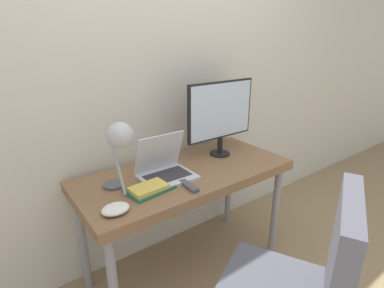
% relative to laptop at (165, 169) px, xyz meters
% --- Properties ---
extents(wall_back, '(8.00, 0.05, 2.60)m').
position_rel_laptop_xyz_m(wall_back, '(0.15, 0.37, 0.50)').
color(wall_back, beige).
rests_on(wall_back, ground_plane).
extents(desk, '(1.35, 0.61, 0.75)m').
position_rel_laptop_xyz_m(desk, '(0.15, -0.01, -0.13)').
color(desk, brown).
rests_on(desk, ground_plane).
extents(laptop, '(0.31, 0.26, 0.26)m').
position_rel_laptop_xyz_m(laptop, '(0.00, 0.00, 0.00)').
color(laptop, silver).
rests_on(laptop, desk).
extents(monitor, '(0.54, 0.14, 0.51)m').
position_rel_laptop_xyz_m(monitor, '(0.50, 0.08, 0.25)').
color(monitor, black).
rests_on(monitor, desk).
extents(desk_lamp, '(0.13, 0.27, 0.41)m').
position_rel_laptop_xyz_m(desk_lamp, '(-0.29, -0.07, 0.26)').
color(desk_lamp, '#4C4C51').
rests_on(desk_lamp, desk).
extents(book_stack, '(0.27, 0.20, 0.04)m').
position_rel_laptop_xyz_m(book_stack, '(-0.16, -0.10, -0.04)').
color(book_stack, '#286B47').
rests_on(book_stack, desk).
extents(tv_remote, '(0.05, 0.15, 0.02)m').
position_rel_laptop_xyz_m(tv_remote, '(0.03, -0.20, -0.04)').
color(tv_remote, '#4C4C51').
rests_on(tv_remote, desk).
extents(game_controller, '(0.14, 0.11, 0.04)m').
position_rel_laptop_xyz_m(game_controller, '(-0.39, -0.19, -0.03)').
color(game_controller, white).
rests_on(game_controller, desk).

